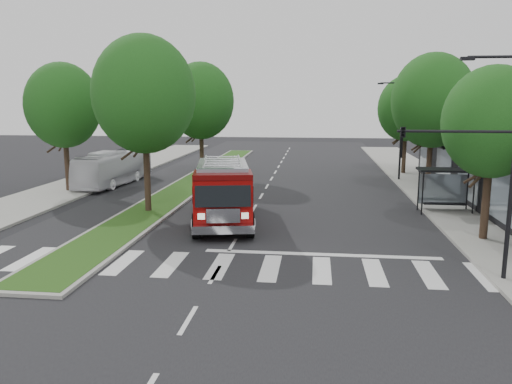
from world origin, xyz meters
TOP-DOWN VIEW (x-y plane):
  - ground at (0.00, 0.00)m, footprint 140.00×140.00m
  - sidewalk_right at (12.50, 10.00)m, footprint 5.00×80.00m
  - sidewalk_left at (-14.50, 10.00)m, footprint 5.00×80.00m
  - median at (-6.00, 18.00)m, footprint 3.00×50.00m
  - bus_shelter at (11.20, 8.15)m, footprint 3.20×1.60m
  - tree_right_near at (11.50, 2.00)m, footprint 4.40×4.40m
  - tree_right_mid at (11.50, 14.00)m, footprint 5.60×5.60m
  - tree_right_far at (11.50, 24.00)m, footprint 5.00×5.00m
  - tree_median_near at (-6.00, 6.00)m, footprint 5.80×5.80m
  - tree_median_far at (-6.00, 20.00)m, footprint 5.60×5.60m
  - tree_left_mid at (-14.00, 12.00)m, footprint 5.20×5.20m
  - streetlight_right_near at (9.61, -3.50)m, footprint 4.08×0.22m
  - streetlight_right_far at (10.35, 20.00)m, footprint 2.11×0.20m
  - fire_engine at (-1.32, 4.76)m, footprint 4.56×9.92m
  - city_bus at (-12.00, 15.58)m, footprint 2.82×9.68m

SIDE VIEW (x-z plane):
  - ground at x=0.00m, z-range 0.00..0.00m
  - sidewalk_right at x=12.50m, z-range 0.00..0.15m
  - sidewalk_left at x=-14.50m, z-range 0.00..0.15m
  - median at x=-6.00m, z-range 0.00..0.16m
  - city_bus at x=-12.00m, z-range 0.00..2.66m
  - fire_engine at x=-1.32m, z-range -0.07..3.25m
  - bus_shelter at x=11.20m, z-range 0.73..3.34m
  - streetlight_right_far at x=10.35m, z-range 0.48..8.48m
  - streetlight_right_near at x=9.61m, z-range 0.67..8.67m
  - tree_right_near at x=11.50m, z-range 1.48..9.53m
  - tree_right_far at x=11.50m, z-range 1.47..10.20m
  - tree_left_mid at x=-14.00m, z-range 1.58..10.74m
  - tree_right_mid at x=11.50m, z-range 1.63..11.35m
  - tree_median_far at x=-6.00m, z-range 1.63..11.35m
  - tree_median_near at x=-6.00m, z-range 1.73..11.89m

